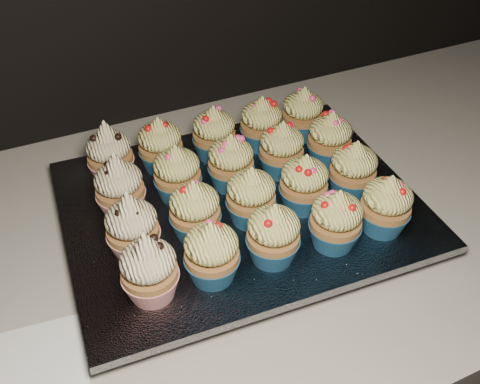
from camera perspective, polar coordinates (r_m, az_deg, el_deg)
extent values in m
cube|color=black|center=(1.17, 8.87, -16.99)|extent=(2.40, 0.60, 0.86)
cube|color=beige|center=(0.83, 11.96, 0.15)|extent=(2.44, 0.64, 0.04)
cube|color=black|center=(0.73, 0.00, -2.34)|extent=(0.44, 0.34, 0.02)
cube|color=silver|center=(0.72, 0.00, -1.34)|extent=(0.48, 0.38, 0.01)
cone|color=#B3181B|center=(0.60, -9.41, -9.68)|extent=(0.06, 0.06, 0.03)
ellipsoid|color=beige|center=(0.57, -9.82, -7.22)|extent=(0.06, 0.06, 0.04)
cone|color=beige|center=(0.55, -10.14, -5.26)|extent=(0.03, 0.03, 0.03)
cone|color=#1B537F|center=(0.61, -2.96, -8.00)|extent=(0.06, 0.06, 0.03)
ellipsoid|color=#F9ED7E|center=(0.58, -3.09, -5.51)|extent=(0.06, 0.06, 0.04)
cone|color=#F9ED7E|center=(0.57, -3.17, -3.88)|extent=(0.03, 0.03, 0.02)
cone|color=#1B537F|center=(0.63, 3.49, -6.04)|extent=(0.06, 0.06, 0.03)
ellipsoid|color=#F9ED7E|center=(0.60, 3.63, -3.55)|extent=(0.06, 0.06, 0.04)
cone|color=#F9ED7E|center=(0.59, 3.72, -1.93)|extent=(0.03, 0.03, 0.02)
cone|color=#1B537F|center=(0.66, 9.96, -4.46)|extent=(0.06, 0.06, 0.03)
ellipsoid|color=#F9ED7E|center=(0.63, 10.35, -2.00)|extent=(0.06, 0.06, 0.04)
cone|color=#F9ED7E|center=(0.61, 10.60, -0.41)|extent=(0.03, 0.03, 0.02)
cone|color=#1B537F|center=(0.69, 14.98, -2.80)|extent=(0.06, 0.06, 0.03)
ellipsoid|color=#F9ED7E|center=(0.66, 15.53, -0.40)|extent=(0.06, 0.06, 0.04)
cone|color=#F9ED7E|center=(0.65, 15.88, 1.14)|extent=(0.03, 0.03, 0.02)
cone|color=#B3181B|center=(0.65, -11.13, -5.29)|extent=(0.06, 0.06, 0.03)
ellipsoid|color=beige|center=(0.62, -11.57, -2.84)|extent=(0.06, 0.06, 0.04)
cone|color=beige|center=(0.60, -11.92, -0.89)|extent=(0.03, 0.03, 0.03)
cone|color=#1B537F|center=(0.66, -4.73, -3.49)|extent=(0.06, 0.06, 0.03)
ellipsoid|color=#F9ED7E|center=(0.63, -4.91, -1.00)|extent=(0.06, 0.06, 0.04)
cone|color=#F9ED7E|center=(0.62, -5.03, 0.60)|extent=(0.03, 0.03, 0.02)
cone|color=#1B537F|center=(0.68, 1.16, -1.98)|extent=(0.06, 0.06, 0.03)
ellipsoid|color=#F9ED7E|center=(0.65, 1.20, 0.50)|extent=(0.06, 0.06, 0.04)
cone|color=#F9ED7E|center=(0.64, 1.23, 2.09)|extent=(0.03, 0.03, 0.02)
cone|color=#1B537F|center=(0.70, 6.69, -0.56)|extent=(0.06, 0.06, 0.03)
ellipsoid|color=#F9ED7E|center=(0.68, 6.93, 1.88)|extent=(0.06, 0.06, 0.04)
cone|color=#F9ED7E|center=(0.66, 7.08, 3.44)|extent=(0.03, 0.03, 0.02)
cone|color=#1B537F|center=(0.73, 11.73, 0.91)|extent=(0.06, 0.06, 0.03)
ellipsoid|color=#F9ED7E|center=(0.71, 12.13, 3.28)|extent=(0.06, 0.06, 0.04)
cone|color=#F9ED7E|center=(0.70, 12.39, 4.79)|extent=(0.03, 0.03, 0.02)
cone|color=#B3181B|center=(0.71, -12.44, -1.06)|extent=(0.06, 0.06, 0.03)
ellipsoid|color=beige|center=(0.68, -12.88, 1.35)|extent=(0.06, 0.06, 0.04)
cone|color=beige|center=(0.66, -13.23, 3.23)|extent=(0.03, 0.03, 0.03)
cone|color=#1B537F|center=(0.72, -6.56, 0.48)|extent=(0.06, 0.06, 0.03)
ellipsoid|color=#F9ED7E|center=(0.69, -6.79, 2.90)|extent=(0.06, 0.06, 0.04)
cone|color=#F9ED7E|center=(0.68, -6.94, 4.45)|extent=(0.03, 0.03, 0.02)
cone|color=#1B537F|center=(0.73, -0.95, 1.69)|extent=(0.06, 0.06, 0.03)
ellipsoid|color=#F9ED7E|center=(0.71, -0.98, 4.11)|extent=(0.06, 0.06, 0.04)
cone|color=#F9ED7E|center=(0.69, -1.00, 5.64)|extent=(0.03, 0.03, 0.02)
cone|color=#1B537F|center=(0.76, 4.37, 3.12)|extent=(0.06, 0.06, 0.03)
ellipsoid|color=#F9ED7E|center=(0.73, 4.51, 5.49)|extent=(0.06, 0.06, 0.04)
cone|color=#F9ED7E|center=(0.72, 4.61, 6.99)|extent=(0.03, 0.03, 0.02)
cone|color=#1B537F|center=(0.78, 9.36, 4.19)|extent=(0.06, 0.06, 0.03)
ellipsoid|color=#F9ED7E|center=(0.76, 9.67, 6.49)|extent=(0.06, 0.06, 0.04)
cone|color=#F9ED7E|center=(0.75, 9.86, 7.95)|extent=(0.03, 0.03, 0.02)
cone|color=#B3181B|center=(0.76, -13.44, 2.43)|extent=(0.06, 0.06, 0.03)
ellipsoid|color=beige|center=(0.74, -13.88, 4.75)|extent=(0.06, 0.06, 0.04)
cone|color=beige|center=(0.73, -14.22, 6.55)|extent=(0.03, 0.03, 0.03)
cone|color=#1B537F|center=(0.77, -8.30, 3.52)|extent=(0.06, 0.06, 0.03)
ellipsoid|color=#F9ED7E|center=(0.75, -8.57, 5.86)|extent=(0.06, 0.06, 0.04)
cone|color=#F9ED7E|center=(0.73, -8.75, 7.34)|extent=(0.03, 0.03, 0.02)
cone|color=#1B537F|center=(0.79, -2.73, 4.82)|extent=(0.06, 0.06, 0.03)
ellipsoid|color=#F9ED7E|center=(0.76, -2.82, 7.15)|extent=(0.06, 0.06, 0.04)
cone|color=#F9ED7E|center=(0.75, -2.88, 8.62)|extent=(0.03, 0.03, 0.02)
cone|color=#1B537F|center=(0.81, 2.24, 5.91)|extent=(0.06, 0.06, 0.03)
ellipsoid|color=#F9ED7E|center=(0.79, 2.31, 8.20)|extent=(0.06, 0.06, 0.04)
cone|color=#F9ED7E|center=(0.77, 2.36, 9.64)|extent=(0.03, 0.03, 0.02)
cone|color=#1B537F|center=(0.83, 6.57, 6.94)|extent=(0.06, 0.06, 0.03)
ellipsoid|color=#F9ED7E|center=(0.81, 6.77, 9.17)|extent=(0.06, 0.06, 0.04)
cone|color=#F9ED7E|center=(0.80, 6.90, 10.58)|extent=(0.03, 0.03, 0.02)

